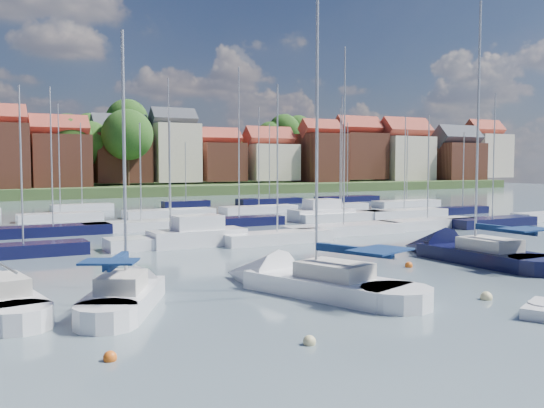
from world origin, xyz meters
TOP-DOWN VIEW (x-y plane):
  - ground at (0.00, 40.00)m, footprint 260.00×260.00m
  - sailboat_left at (-14.70, 4.23)m, footprint 6.42×9.13m
  - sailboat_centre at (-6.72, 3.16)m, footprint 6.87×12.19m
  - sailboat_navy at (7.05, 6.23)m, footprint 3.48×12.44m
  - tender at (-0.69, -5.59)m, footprint 2.97×2.30m
  - buoy_a at (-17.25, -2.89)m, footprint 0.42×0.42m
  - buoy_b at (-11.00, -4.42)m, footprint 0.44×0.44m
  - buoy_c at (-4.68, -0.89)m, footprint 0.43×0.43m
  - buoy_d at (-0.55, -2.54)m, footprint 0.53×0.53m
  - buoy_e at (2.10, 5.54)m, footprint 0.45×0.45m
  - marina_field at (1.91, 35.15)m, footprint 79.62×41.41m
  - far_shore_town at (2.23, 132.67)m, footprint 212.46×90.00m

SIDE VIEW (x-z plane):
  - ground at x=0.00m, z-range 0.00..0.00m
  - buoy_a at x=-17.25m, z-range -0.21..0.21m
  - buoy_b at x=-11.00m, z-range -0.22..0.22m
  - buoy_c at x=-4.68m, z-range -0.21..0.21m
  - buoy_d at x=-0.55m, z-range -0.27..0.27m
  - buoy_e at x=2.10m, z-range -0.23..0.23m
  - tender at x=-0.69m, z-range -0.07..0.52m
  - sailboat_navy at x=7.05m, z-range -8.21..8.91m
  - sailboat_centre at x=-6.72m, z-range -7.67..8.38m
  - sailboat_left at x=-14.70m, z-range -5.86..6.60m
  - marina_field at x=1.91m, z-range -7.53..8.40m
  - far_shore_town at x=2.23m, z-range -6.53..15.74m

